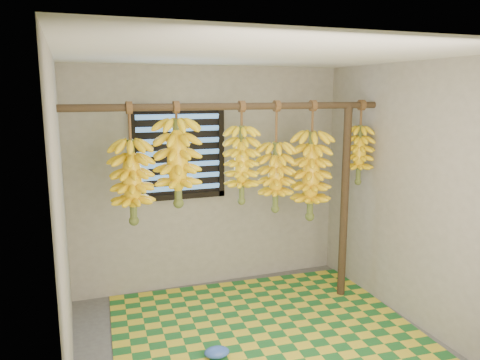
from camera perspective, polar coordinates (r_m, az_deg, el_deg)
name	(u,v)px	position (r m, az deg, el deg)	size (l,w,h in m)	color
floor	(262,349)	(4.20, 2.74, -19.88)	(3.00, 3.00, 0.01)	#4D4D4D
ceiling	(265,54)	(3.63, 3.09, 15.04)	(3.00, 3.00, 0.01)	silver
wall_back	(210,178)	(5.12, -3.67, 0.21)	(3.00, 0.01, 2.40)	gray
wall_left	(62,229)	(3.45, -20.88, -5.63)	(0.01, 3.00, 2.40)	gray
wall_right	(417,196)	(4.52, 20.76, -1.87)	(0.01, 3.00, 2.40)	gray
window	(179,153)	(4.96, -7.50, 3.31)	(1.00, 0.04, 1.00)	black
hanging_pole	(234,106)	(4.27, -0.70, 8.96)	(0.06, 0.06, 3.00)	#3E2D1C
support_post	(344,203)	(4.93, 12.62, -2.81)	(0.08, 0.08, 2.00)	#3E2D1C
woven_mat	(263,327)	(4.51, 2.78, -17.41)	(2.67, 2.14, 0.01)	#1C6026
plastic_bag	(217,352)	(4.04, -2.84, -20.24)	(0.21, 0.15, 0.09)	#3055B6
banana_bunch_a	(132,182)	(4.13, -13.01, -0.21)	(0.36, 0.36, 1.05)	brown
banana_bunch_b	(177,163)	(4.17, -7.63, 2.11)	(0.40, 0.40, 0.92)	brown
banana_bunch_c	(276,177)	(4.50, 4.37, 0.38)	(0.35, 0.35, 1.06)	brown
banana_bunch_d	(242,165)	(4.34, 0.19, 1.87)	(0.33, 0.33, 0.95)	brown
banana_bunch_e	(311,176)	(4.67, 8.64, 0.52)	(0.38, 0.38, 1.17)	brown
banana_bunch_f	(359,155)	(4.92, 14.33, 3.02)	(0.29, 0.29, 0.85)	brown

